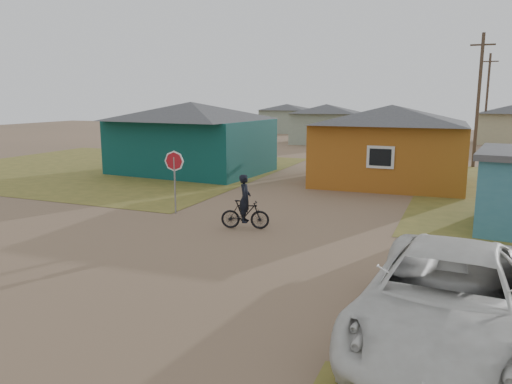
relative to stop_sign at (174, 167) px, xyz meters
The scene contains 11 objects.
ground 5.99m from the stop_sign, 47.09° to the right, with size 120.00×120.00×0.00m, color #82654B.
grass_nw 13.50m from the stop_sign, 138.92° to the left, with size 20.00×18.00×0.00m, color olive.
house_teal 10.38m from the stop_sign, 116.30° to the left, with size 8.93×7.08×4.00m.
house_yellow 11.71m from the stop_sign, 56.83° to the left, with size 7.72×6.76×3.90m.
house_pale_west 29.87m from the stop_sign, 94.02° to the left, with size 7.04×6.15×3.60m.
house_pale_north 43.00m from the stop_sign, 103.58° to the left, with size 6.28×5.81×3.40m.
utility_pole_near 20.76m from the stop_sign, 59.69° to the left, with size 1.40×0.20×8.00m.
utility_pole_far 35.75m from the stop_sign, 71.35° to the left, with size 1.40×0.20×8.00m.
stop_sign is the anchor object (origin of this frame).
cyclist 3.60m from the stop_sign, 17.13° to the right, with size 1.66×0.88×1.81m.
vehicle 11.88m from the stop_sign, 35.13° to the right, with size 2.80×6.08×1.69m, color silver.
Camera 1 is at (5.84, -11.41, 4.30)m, focal length 35.00 mm.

